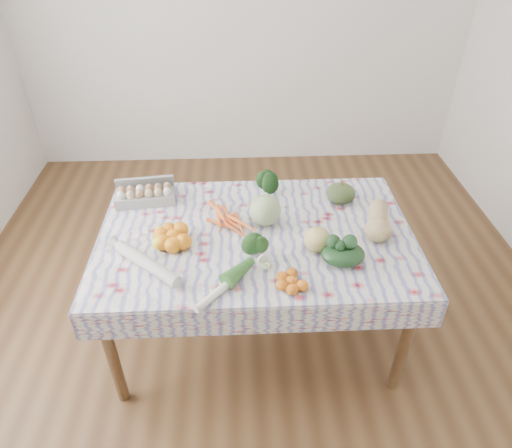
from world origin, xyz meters
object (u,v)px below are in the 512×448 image
(kabocha_squash, at_px, (341,193))
(cabbage, at_px, (265,210))
(egg_carton, at_px, (145,196))
(dining_table, at_px, (256,245))
(grapefruit, at_px, (317,239))
(butternut_squash, at_px, (379,220))

(kabocha_squash, height_order, cabbage, cabbage)
(egg_carton, distance_m, kabocha_squash, 1.12)
(cabbage, bearing_deg, kabocha_squash, 23.37)
(egg_carton, height_order, cabbage, cabbage)
(dining_table, relative_size, grapefruit, 12.05)
(grapefruit, bearing_deg, dining_table, 152.64)
(grapefruit, bearing_deg, kabocha_squash, 64.65)
(egg_carton, relative_size, cabbage, 1.98)
(butternut_squash, xyz_separation_m, grapefruit, (-0.35, -0.15, -0.00))
(dining_table, distance_m, egg_carton, 0.71)
(dining_table, distance_m, butternut_squash, 0.66)
(egg_carton, bearing_deg, grapefruit, -33.47)
(butternut_squash, bearing_deg, egg_carton, -178.37)
(kabocha_squash, relative_size, butternut_squash, 0.58)
(egg_carton, bearing_deg, butternut_squash, -20.72)
(cabbage, xyz_separation_m, grapefruit, (0.24, -0.24, -0.02))
(butternut_squash, height_order, grapefruit, same)
(dining_table, distance_m, cabbage, 0.20)
(dining_table, height_order, grapefruit, grapefruit)
(dining_table, relative_size, cabbage, 9.45)
(cabbage, distance_m, grapefruit, 0.34)
(butternut_squash, bearing_deg, cabbage, -172.99)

